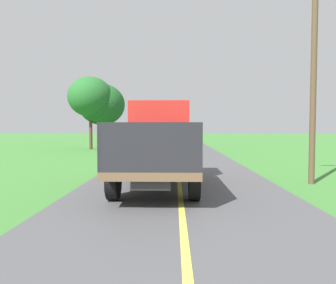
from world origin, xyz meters
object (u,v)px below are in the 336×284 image
at_px(banana_truck_far, 165,133).
at_px(roadside_tree_mid_right, 90,97).
at_px(roadside_tree_near_left, 102,105).
at_px(banana_truck_near, 158,142).
at_px(utility_pole_roadside, 314,63).

distance_m(banana_truck_far, roadside_tree_mid_right, 7.96).
bearing_deg(banana_truck_far, roadside_tree_near_left, 144.93).
height_order(banana_truck_near, roadside_tree_mid_right, roadside_tree_mid_right).
xyz_separation_m(banana_truck_near, utility_pole_roadside, (5.31, 0.40, 2.71)).
bearing_deg(banana_truck_far, utility_pole_roadside, -67.97).
height_order(banana_truck_near, roadside_tree_near_left, roadside_tree_near_left).
height_order(utility_pole_roadside, roadside_tree_mid_right, utility_pole_roadside).
relative_size(utility_pole_roadside, roadside_tree_mid_right, 1.21).
bearing_deg(utility_pole_roadside, banana_truck_far, 112.03).
xyz_separation_m(banana_truck_far, roadside_tree_near_left, (-5.84, 4.10, 2.54)).
relative_size(banana_truck_near, roadside_tree_near_left, 0.99).
bearing_deg(roadside_tree_mid_right, roadside_tree_near_left, 51.17).
relative_size(banana_truck_far, roadside_tree_mid_right, 0.91).
distance_m(utility_pole_roadside, roadside_tree_near_left, 21.02).
bearing_deg(banana_truck_near, utility_pole_roadside, 4.28).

